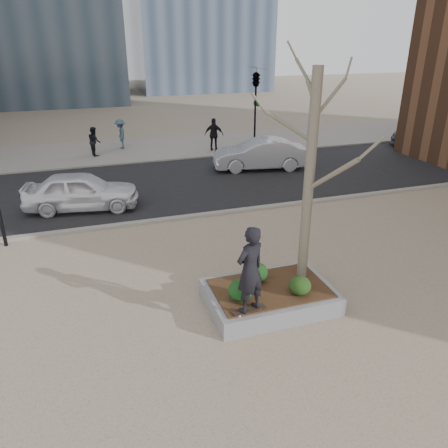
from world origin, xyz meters
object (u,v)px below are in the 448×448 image
object	(u,v)px
skateboarder	(250,270)
police_car	(81,191)
planter	(269,297)
skateboard	(249,311)

from	to	relation	value
skateboarder	police_car	bearing A→B (deg)	-91.76
police_car	planter	bearing A→B (deg)	-143.48
planter	skateboarder	bearing A→B (deg)	-138.46
skateboard	planter	bearing A→B (deg)	34.86
skateboarder	police_car	world-z (taller)	skateboarder
skateboarder	police_car	size ratio (longest dim) A/B	0.48
skateboard	police_car	bearing A→B (deg)	103.52
police_car	skateboard	bearing A→B (deg)	-150.04
planter	police_car	distance (m)	9.09
skateboard	police_car	distance (m)	9.42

